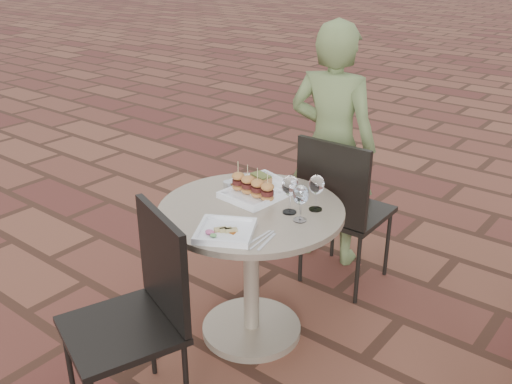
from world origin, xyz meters
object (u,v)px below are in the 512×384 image
Objects in this scene: cafe_table at (251,252)px; plate_salmon at (261,183)px; chair_near at (141,303)px; chair_far at (340,202)px; diner at (332,146)px; plate_tuna at (225,231)px; plate_sliders at (253,190)px.

cafe_table is 0.37m from plate_salmon.
chair_far is at bearing 104.58° from chair_near.
diner is 5.10× the size of plate_salmon.
cafe_table is 2.72× the size of plate_tuna.
chair_far is 1.00× the size of chair_near.
plate_salmon reaches higher than plate_tuna.
chair_far reaches higher than plate_salmon.
plate_sliders is at bearing 113.48° from chair_near.
cafe_table is 0.70m from chair_near.
plate_tuna is (0.10, 0.41, 0.20)m from chair_near.
chair_near is at bearing -86.56° from plate_sliders.
diner is at bearing 93.91° from plate_sliders.
plate_sliders is (-0.18, -0.57, 0.22)m from chair_far.
diner is 0.71m from plate_salmon.
cafe_table is at bearing -62.19° from plate_salmon.
chair_far is 3.13× the size of plate_salmon.
chair_near is 3.35× the size of plate_sliders.
chair_far is 0.42m from diner.
diner is (-0.11, 1.64, 0.21)m from chair_near.
diner reaches higher than plate_sliders.
cafe_table is 0.59× the size of diner.
chair_far is 0.53m from plate_salmon.
chair_near reaches higher than cafe_table.
plate_tuna is (0.15, -0.38, -0.03)m from plate_sliders.
plate_tuna is at bearing -68.51° from plate_sliders.
plate_sliders is at bearing 125.34° from cafe_table.
plate_tuna is at bearing -74.08° from cafe_table.
plate_sliders is (0.05, -0.13, 0.02)m from plate_salmon.
chair_far reaches higher than plate_tuna.
plate_sliders is at bearing 111.49° from plate_tuna.
chair_near is at bearing 83.62° from chair_far.
chair_near is 0.47m from plate_tuna.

